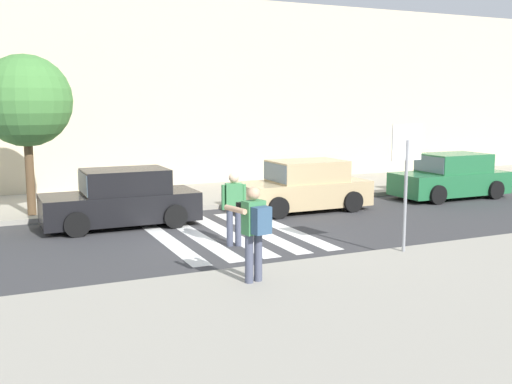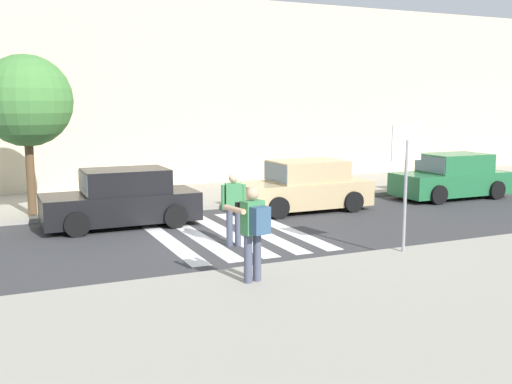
{
  "view_description": "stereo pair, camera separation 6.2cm",
  "coord_description": "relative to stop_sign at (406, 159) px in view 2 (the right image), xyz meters",
  "views": [
    {
      "loc": [
        -5.55,
        -13.67,
        3.36
      ],
      "look_at": [
        0.6,
        -0.2,
        1.1
      ],
      "focal_mm": 42.0,
      "sensor_mm": 36.0,
      "label": 1
    },
    {
      "loc": [
        -5.49,
        -13.69,
        3.36
      ],
      "look_at": [
        0.6,
        -0.2,
        1.1
      ],
      "focal_mm": 42.0,
      "sensor_mm": 36.0,
      "label": 2
    }
  ],
  "objects": [
    {
      "name": "parked_car_green",
      "position": [
        6.62,
        5.82,
        -1.41
      ],
      "size": [
        4.1,
        1.92,
        1.55
      ],
      "color": "#236B3D",
      "rests_on": "ground"
    },
    {
      "name": "crosswalk_stripe_4",
      "position": [
        -0.99,
        3.72,
        -2.13
      ],
      "size": [
        0.44,
        5.2,
        0.01
      ],
      "primitive_type": "cube",
      "color": "silver",
      "rests_on": "ground"
    },
    {
      "name": "street_tree_west",
      "position": [
        -6.98,
        7.77,
        1.21
      ],
      "size": [
        2.56,
        2.56,
        4.5
      ],
      "color": "brown",
      "rests_on": "sidewalk_far"
    },
    {
      "name": "ground_plane",
      "position": [
        -2.59,
        3.52,
        -2.14
      ],
      "size": [
        120.0,
        120.0,
        0.0
      ],
      "primitive_type": "plane",
      "color": "#38383A"
    },
    {
      "name": "building_facade_far",
      "position": [
        -2.59,
        13.92,
        1.5
      ],
      "size": [
        56.0,
        4.0,
        7.28
      ],
      "primitive_type": "cube",
      "color": "beige",
      "rests_on": "ground"
    },
    {
      "name": "parked_car_black",
      "position": [
        -4.83,
        5.82,
        -1.41
      ],
      "size": [
        4.1,
        1.92,
        1.55
      ],
      "color": "black",
      "rests_on": "ground"
    },
    {
      "name": "sidewalk_near",
      "position": [
        -2.59,
        -2.68,
        -2.07
      ],
      "size": [
        60.0,
        6.0,
        0.14
      ],
      "primitive_type": "cube",
      "color": "#9E998C",
      "rests_on": "ground"
    },
    {
      "name": "crosswalk_stripe_1",
      "position": [
        -3.39,
        3.72,
        -2.13
      ],
      "size": [
        0.44,
        5.2,
        0.01
      ],
      "primitive_type": "cube",
      "color": "silver",
      "rests_on": "ground"
    },
    {
      "name": "pedestrian_crossing",
      "position": [
        -2.93,
        2.48,
        -1.16
      ],
      "size": [
        0.57,
        0.32,
        1.72
      ],
      "color": "#474C60",
      "rests_on": "ground"
    },
    {
      "name": "photographer_with_backpack",
      "position": [
        -3.85,
        -0.7,
        -0.97
      ],
      "size": [
        0.69,
        0.92,
        1.72
      ],
      "color": "#474C60",
      "rests_on": "sidewalk_near"
    },
    {
      "name": "stop_sign",
      "position": [
        0.0,
        0.0,
        0.0
      ],
      "size": [
        0.76,
        0.08,
        2.74
      ],
      "color": "gray",
      "rests_on": "sidewalk_near"
    },
    {
      "name": "crosswalk_stripe_3",
      "position": [
        -1.79,
        3.72,
        -2.13
      ],
      "size": [
        0.44,
        5.2,
        0.01
      ],
      "primitive_type": "cube",
      "color": "silver",
      "rests_on": "ground"
    },
    {
      "name": "crosswalk_stripe_0",
      "position": [
        -4.19,
        3.72,
        -2.13
      ],
      "size": [
        0.44,
        5.2,
        0.01
      ],
      "primitive_type": "cube",
      "color": "silver",
      "rests_on": "ground"
    },
    {
      "name": "sidewalk_far",
      "position": [
        -2.59,
        9.52,
        -2.07
      ],
      "size": [
        60.0,
        4.8,
        0.14
      ],
      "primitive_type": "cube",
      "color": "#9E998C",
      "rests_on": "ground"
    },
    {
      "name": "crosswalk_stripe_2",
      "position": [
        -2.59,
        3.72,
        -2.13
      ],
      "size": [
        0.44,
        5.2,
        0.01
      ],
      "primitive_type": "cube",
      "color": "silver",
      "rests_on": "ground"
    },
    {
      "name": "parked_car_tan",
      "position": [
        0.78,
        5.82,
        -1.41
      ],
      "size": [
        4.1,
        1.92,
        1.55
      ],
      "color": "tan",
      "rests_on": "ground"
    }
  ]
}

